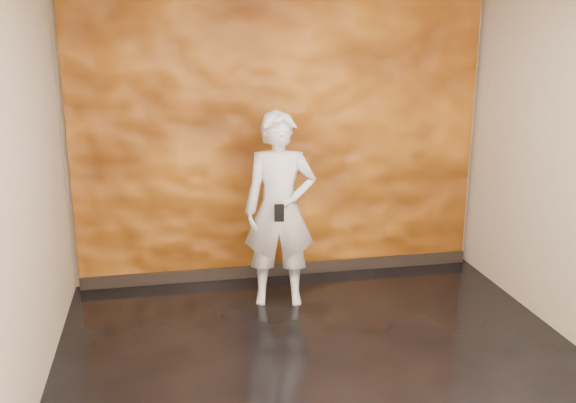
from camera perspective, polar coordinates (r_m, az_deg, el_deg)
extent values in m
cube|color=black|center=(4.82, 3.77, -15.03)|extent=(4.00, 4.00, 0.01)
cube|color=tan|center=(6.19, -0.73, 5.85)|extent=(4.00, 0.02, 2.80)
cube|color=tan|center=(2.51, 16.20, -9.63)|extent=(4.00, 0.02, 2.80)
cube|color=tan|center=(4.23, -23.05, 0.04)|extent=(0.02, 4.00, 2.80)
cube|color=#C67019|center=(6.15, -0.66, 5.60)|extent=(3.90, 0.06, 2.75)
cube|color=black|center=(6.48, -0.56, -6.05)|extent=(3.90, 0.04, 0.12)
imported|color=#ABB1BB|center=(5.62, -0.73, -0.75)|extent=(0.69, 0.52, 1.73)
cube|color=black|center=(5.33, -0.79, -1.01)|extent=(0.08, 0.03, 0.15)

